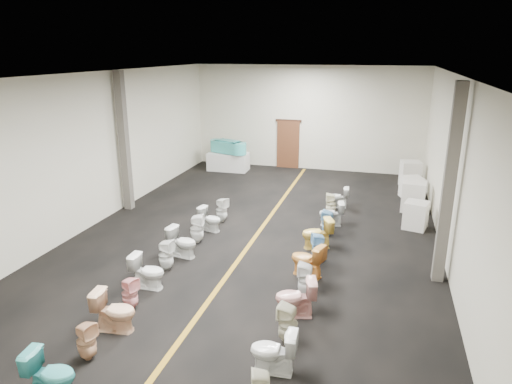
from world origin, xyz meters
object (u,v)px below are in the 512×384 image
toilet_right_7 (317,234)px  toilet_right_2 (288,324)px  toilet_right_4 (306,280)px  toilet_left_8 (210,219)px  appliance_crate_d (410,174)px  toilet_left_9 (222,210)px  toilet_left_4 (148,271)px  toilet_left_6 (182,242)px  toilet_left_0 (51,374)px  toilet_right_5 (307,260)px  toilet_left_2 (115,311)px  toilet_right_9 (331,214)px  appliance_crate_b (414,196)px  toilet_right_3 (296,298)px  toilet_left_7 (197,229)px  toilet_right_1 (273,352)px  display_table (228,162)px  toilet_left_3 (130,293)px  appliance_crate_a (416,215)px  toilet_right_11 (338,197)px  toilet_right_8 (328,223)px  toilet_right_6 (319,248)px  toilet_right_10 (331,204)px  bathtub (228,146)px  toilet_left_1 (86,341)px  appliance_crate_c (411,187)px  toilet_left_5 (166,255)px

toilet_right_7 → toilet_right_2: bearing=-22.9°
toilet_right_2 → toilet_right_4: toilet_right_2 is taller
toilet_left_8 → appliance_crate_d: bearing=-29.5°
toilet_left_9 → toilet_right_7: bearing=-88.5°
toilet_left_4 → toilet_left_6: size_ratio=1.00×
toilet_left_0 → toilet_right_5: bearing=-38.4°
toilet_left_2 → toilet_right_9: 7.34m
toilet_left_9 → appliance_crate_b: bearing=-43.2°
appliance_crate_d → toilet_right_7: bearing=-111.3°
toilet_left_0 → toilet_right_3: 4.48m
toilet_left_7 → toilet_right_1: bearing=-153.8°
toilet_right_3 → toilet_right_9: (0.09, 5.17, -0.04)m
appliance_crate_d → toilet_left_6: size_ratio=1.29×
display_table → toilet_left_2: (1.91, -12.03, 0.02)m
toilet_left_9 → toilet_right_3: bearing=-123.1°
appliance_crate_d → toilet_left_0: 14.44m
appliance_crate_b → toilet_left_2: (-5.71, -8.63, -0.09)m
toilet_left_7 → toilet_right_2: size_ratio=1.05×
toilet_left_4 → toilet_left_7: toilet_left_7 is taller
toilet_left_0 → toilet_left_3: size_ratio=1.10×
toilet_left_3 → toilet_left_7: (-0.02, 3.54, 0.05)m
toilet_right_7 → toilet_left_2: bearing=-57.4°
toilet_left_0 → appliance_crate_a: bearing=-39.1°
toilet_right_11 → toilet_left_7: bearing=-44.8°
toilet_right_8 → toilet_right_2: bearing=9.0°
toilet_left_4 → toilet_right_11: 7.51m
toilet_left_4 → toilet_right_6: toilet_left_4 is taller
toilet_right_3 → toilet_right_10: size_ratio=1.15×
bathtub → toilet_right_3: (5.10, -10.64, -0.66)m
toilet_left_4 → toilet_right_11: (3.49, 6.66, -0.03)m
toilet_left_1 → toilet_left_2: size_ratio=0.88×
bathtub → toilet_right_10: bearing=-20.4°
toilet_right_6 → toilet_left_2: bearing=-60.7°
bathtub → toilet_left_3: (1.80, -11.30, -0.71)m
display_table → toilet_left_0: 13.95m
toilet_left_2 → toilet_right_10: size_ratio=1.14×
toilet_left_9 → toilet_left_6: bearing=-160.9°
toilet_left_4 → toilet_right_1: 3.89m
appliance_crate_b → appliance_crate_c: size_ratio=1.28×
bathtub → toilet_left_6: bathtub is taller
toilet_left_2 → toilet_left_6: size_ratio=1.04×
appliance_crate_b → toilet_left_1: size_ratio=1.38×
appliance_crate_b → toilet_left_7: size_ratio=1.21×
toilet_left_6 → toilet_right_7: size_ratio=0.96×
appliance_crate_c → toilet_left_5: toilet_left_5 is taller
bathtub → toilet_right_9: 7.56m
toilet_left_5 → toilet_right_1: (3.36, -2.87, 0.00)m
bathtub → appliance_crate_a: bathtub is taller
toilet_right_5 → toilet_right_11: size_ratio=1.15×
appliance_crate_b → toilet_right_3: size_ratio=1.21×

